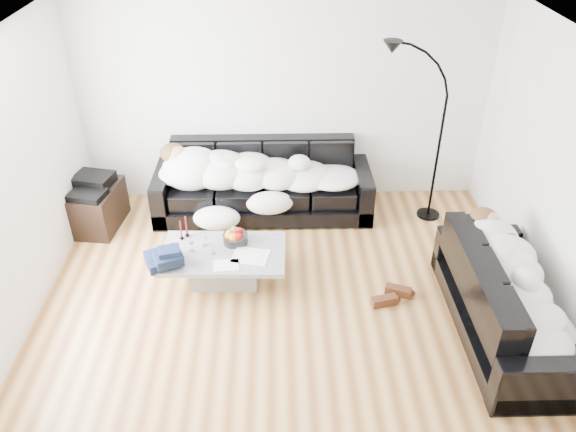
{
  "coord_description": "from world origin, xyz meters",
  "views": [
    {
      "loc": [
        -0.11,
        -4.23,
        3.86
      ],
      "look_at": [
        0.0,
        0.3,
        0.9
      ],
      "focal_mm": 35.0,
      "sensor_mm": 36.0,
      "label": 1
    }
  ],
  "objects_px": {
    "sofa_back": "(263,181)",
    "stereo": "(91,184)",
    "sofa_right": "(509,297)",
    "candle_right": "(186,227)",
    "sleeper_right": "(514,278)",
    "fruit_bowl": "(235,236)",
    "candle_left": "(181,230)",
    "wine_glass_c": "(213,247)",
    "av_cabinet": "(96,207)",
    "wine_glass_a": "(204,239)",
    "sleeper_back": "(262,168)",
    "shoes": "(391,296)",
    "wine_glass_b": "(191,244)",
    "floor_lamp": "(439,146)",
    "coffee_table": "(224,266)"
  },
  "relations": [
    {
      "from": "sofa_back",
      "to": "stereo",
      "type": "relative_size",
      "value": 6.04
    },
    {
      "from": "sofa_right",
      "to": "candle_right",
      "type": "height_order",
      "value": "sofa_right"
    },
    {
      "from": "sofa_back",
      "to": "sleeper_right",
      "type": "relative_size",
      "value": 1.55
    },
    {
      "from": "fruit_bowl",
      "to": "candle_left",
      "type": "distance_m",
      "value": 0.58
    },
    {
      "from": "wine_glass_c",
      "to": "candle_right",
      "type": "height_order",
      "value": "candle_right"
    },
    {
      "from": "sleeper_right",
      "to": "av_cabinet",
      "type": "height_order",
      "value": "sleeper_right"
    },
    {
      "from": "wine_glass_a",
      "to": "av_cabinet",
      "type": "distance_m",
      "value": 1.72
    },
    {
      "from": "sofa_back",
      "to": "sofa_right",
      "type": "xyz_separation_m",
      "value": [
        2.29,
        -2.17,
        -0.03
      ]
    },
    {
      "from": "stereo",
      "to": "sleeper_right",
      "type": "bearing_deg",
      "value": -9.89
    },
    {
      "from": "sofa_back",
      "to": "sleeper_right",
      "type": "xyz_separation_m",
      "value": [
        2.29,
        -2.17,
        0.2
      ]
    },
    {
      "from": "fruit_bowl",
      "to": "candle_right",
      "type": "distance_m",
      "value": 0.54
    },
    {
      "from": "sleeper_back",
      "to": "shoes",
      "type": "relative_size",
      "value": 5.01
    },
    {
      "from": "sleeper_back",
      "to": "wine_glass_b",
      "type": "xyz_separation_m",
      "value": [
        -0.72,
        -1.3,
        -0.18
      ]
    },
    {
      "from": "wine_glass_b",
      "to": "sleeper_right",
      "type": "bearing_deg",
      "value": -15.23
    },
    {
      "from": "fruit_bowl",
      "to": "sofa_right",
      "type": "bearing_deg",
      "value": -20.71
    },
    {
      "from": "sleeper_right",
      "to": "av_cabinet",
      "type": "relative_size",
      "value": 2.3
    },
    {
      "from": "av_cabinet",
      "to": "sofa_back",
      "type": "bearing_deg",
      "value": 15.48
    },
    {
      "from": "sofa_back",
      "to": "candle_left",
      "type": "xyz_separation_m",
      "value": [
        -0.85,
        -1.13,
        0.05
      ]
    },
    {
      "from": "sleeper_back",
      "to": "floor_lamp",
      "type": "distance_m",
      "value": 2.1
    },
    {
      "from": "wine_glass_c",
      "to": "candle_left",
      "type": "relative_size",
      "value": 0.75
    },
    {
      "from": "wine_glass_c",
      "to": "stereo",
      "type": "relative_size",
      "value": 0.38
    },
    {
      "from": "candle_left",
      "to": "stereo",
      "type": "distance_m",
      "value": 1.44
    },
    {
      "from": "sofa_back",
      "to": "fruit_bowl",
      "type": "height_order",
      "value": "sofa_back"
    },
    {
      "from": "wine_glass_c",
      "to": "fruit_bowl",
      "type": "bearing_deg",
      "value": 40.85
    },
    {
      "from": "stereo",
      "to": "wine_glass_c",
      "type": "bearing_deg",
      "value": -22.54
    },
    {
      "from": "sofa_right",
      "to": "av_cabinet",
      "type": "xyz_separation_m",
      "value": [
        -4.3,
        1.9,
        -0.15
      ]
    },
    {
      "from": "coffee_table",
      "to": "shoes",
      "type": "relative_size",
      "value": 2.86
    },
    {
      "from": "av_cabinet",
      "to": "sleeper_back",
      "type": "bearing_deg",
      "value": 14.08
    },
    {
      "from": "sofa_back",
      "to": "fruit_bowl",
      "type": "relative_size",
      "value": 10.12
    },
    {
      "from": "sofa_right",
      "to": "candle_right",
      "type": "xyz_separation_m",
      "value": [
        -3.09,
        1.1,
        0.09
      ]
    },
    {
      "from": "sofa_right",
      "to": "stereo",
      "type": "height_order",
      "value": "sofa_right"
    },
    {
      "from": "wine_glass_b",
      "to": "wine_glass_c",
      "type": "relative_size",
      "value": 1.06
    },
    {
      "from": "fruit_bowl",
      "to": "stereo",
      "type": "height_order",
      "value": "stereo"
    },
    {
      "from": "coffee_table",
      "to": "wine_glass_c",
      "type": "distance_m",
      "value": 0.29
    },
    {
      "from": "coffee_table",
      "to": "shoes",
      "type": "height_order",
      "value": "coffee_table"
    },
    {
      "from": "sleeper_back",
      "to": "fruit_bowl",
      "type": "xyz_separation_m",
      "value": [
        -0.28,
        -1.15,
        -0.19
      ]
    },
    {
      "from": "coffee_table",
      "to": "wine_glass_b",
      "type": "relative_size",
      "value": 7.32
    },
    {
      "from": "sofa_back",
      "to": "candle_right",
      "type": "xyz_separation_m",
      "value": [
        -0.8,
        -1.07,
        0.06
      ]
    },
    {
      "from": "sofa_back",
      "to": "wine_glass_b",
      "type": "distance_m",
      "value": 1.53
    },
    {
      "from": "sleeper_back",
      "to": "sofa_right",
      "type": "bearing_deg",
      "value": -42.76
    },
    {
      "from": "wine_glass_a",
      "to": "candle_right",
      "type": "height_order",
      "value": "candle_right"
    },
    {
      "from": "wine_glass_c",
      "to": "shoes",
      "type": "relative_size",
      "value": 0.37
    },
    {
      "from": "floor_lamp",
      "to": "candle_right",
      "type": "bearing_deg",
      "value": -179.98
    },
    {
      "from": "shoes",
      "to": "floor_lamp",
      "type": "bearing_deg",
      "value": 62.58
    },
    {
      "from": "coffee_table",
      "to": "candle_left",
      "type": "bearing_deg",
      "value": 152.48
    },
    {
      "from": "candle_right",
      "to": "stereo",
      "type": "height_order",
      "value": "stereo"
    },
    {
      "from": "sleeper_back",
      "to": "candle_right",
      "type": "distance_m",
      "value": 1.31
    },
    {
      "from": "wine_glass_a",
      "to": "candle_left",
      "type": "bearing_deg",
      "value": 153.29
    },
    {
      "from": "coffee_table",
      "to": "fruit_bowl",
      "type": "height_order",
      "value": "fruit_bowl"
    },
    {
      "from": "coffee_table",
      "to": "candle_left",
      "type": "relative_size",
      "value": 5.77
    }
  ]
}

